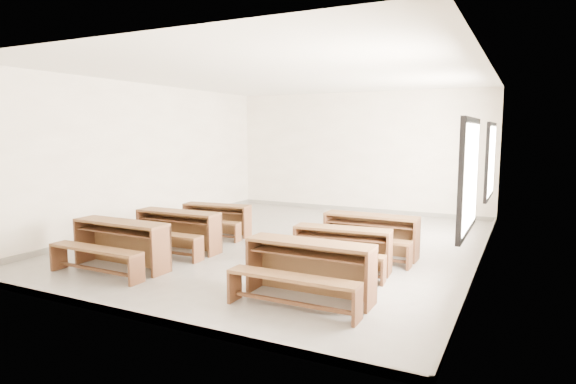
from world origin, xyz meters
The scene contains 7 objects.
room centered at (0.09, 0.00, 2.14)m, with size 8.50×8.50×3.20m.
desk_set_0 centered at (-1.59, -2.78, 0.44)m, with size 1.69×0.89×0.76m.
desk_set_1 centered at (-1.51, -1.48, 0.43)m, with size 1.64×0.88×0.73m.
desk_set_2 centered at (-1.66, -0.05, 0.38)m, with size 1.51×0.90×0.65m.
desk_set_3 centered at (1.66, -2.73, 0.44)m, with size 1.68×0.88×0.76m.
desk_set_4 centered at (1.59, -1.33, 0.39)m, with size 1.57×0.91×0.68m.
desk_set_5 centered at (1.73, -0.29, 0.43)m, with size 1.63×0.85×0.73m.
Camera 1 is at (4.11, -8.20, 2.16)m, focal length 30.00 mm.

